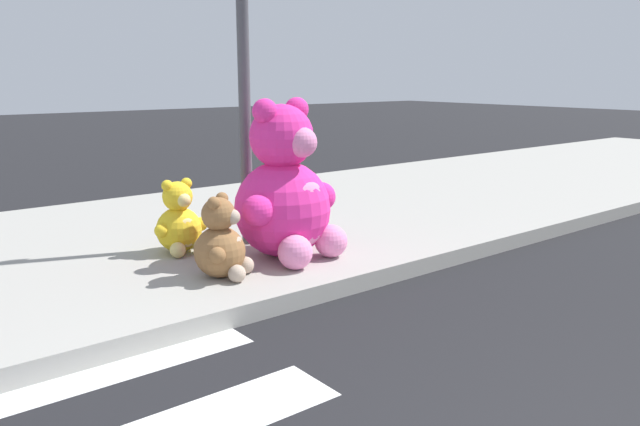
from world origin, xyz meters
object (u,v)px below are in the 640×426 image
Objects in this scene: sign_pole at (244,61)px; plush_lavender at (280,202)px; plush_brown at (222,244)px; plush_yellow at (180,223)px; plush_pink_large at (286,195)px.

sign_pole is 1.71m from plush_lavender.
plush_brown reaches higher than plush_lavender.
sign_pole is at bearing -145.62° from plush_lavender.
plush_lavender is (1.43, 1.24, -0.04)m from plush_brown.
plush_lavender is (0.72, 0.49, -1.47)m from sign_pole.
sign_pole is 1.57m from plush_yellow.
plush_pink_large reaches higher than plush_yellow.
plush_pink_large is 1.33m from plush_lavender.
plush_brown is 0.87m from plush_yellow.
plush_pink_large reaches higher than plush_lavender.
sign_pole is 4.77× the size of plush_yellow.
plush_brown is 1.00× the size of plush_yellow.
plush_pink_large is 2.07× the size of plush_brown.
sign_pole is at bearing -10.35° from plush_yellow.
plush_pink_large reaches higher than plush_brown.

